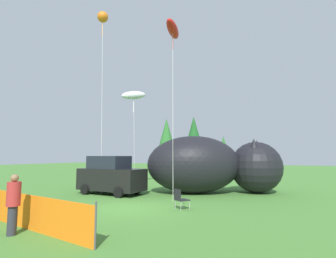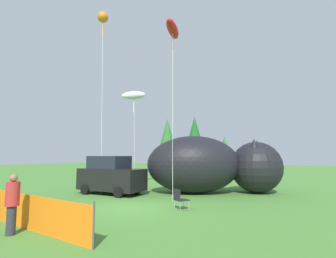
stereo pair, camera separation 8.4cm
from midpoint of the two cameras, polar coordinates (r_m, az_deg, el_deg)
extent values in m
plane|color=#477F33|center=(12.13, -8.64, -16.58)|extent=(120.00, 120.00, 0.00)
cube|color=black|center=(16.28, -12.35, -10.63)|extent=(4.13, 1.94, 1.26)
cube|color=#1E232D|center=(16.36, -12.82, -7.07)|extent=(2.31, 1.70, 0.75)
cylinder|color=black|center=(16.24, -6.98, -12.80)|extent=(0.60, 0.27, 0.59)
cylinder|color=black|center=(14.91, -10.80, -13.37)|extent=(0.60, 0.27, 0.59)
cylinder|color=black|center=(17.79, -13.73, -12.07)|extent=(0.60, 0.27, 0.59)
cylinder|color=black|center=(16.59, -17.70, -12.43)|extent=(0.60, 0.27, 0.59)
cube|color=black|center=(11.56, 2.93, -15.16)|extent=(0.71, 0.71, 0.03)
cube|color=black|center=(11.39, 1.87, -14.12)|extent=(0.42, 0.30, 0.46)
cylinder|color=#A5A5AD|center=(11.89, 3.25, -15.87)|extent=(0.02, 0.02, 0.40)
cylinder|color=#A5A5AD|center=(11.54, 4.50, -16.18)|extent=(0.02, 0.02, 0.40)
cylinder|color=#A5A5AD|center=(11.66, 1.39, -16.08)|extent=(0.02, 0.02, 0.40)
cylinder|color=#A5A5AD|center=(11.30, 2.60, -16.41)|extent=(0.02, 0.02, 0.40)
ellipsoid|color=black|center=(16.26, 5.46, -7.69)|extent=(6.65, 5.70, 3.49)
ellipsoid|color=white|center=(16.30, 5.49, -10.45)|extent=(4.43, 3.99, 1.57)
sphere|color=black|center=(17.22, 18.51, -7.89)|extent=(3.14, 3.14, 3.14)
cone|color=black|center=(18.00, 18.67, -3.79)|extent=(0.88, 0.88, 0.94)
cone|color=black|center=(16.44, 18.06, -3.64)|extent=(0.88, 0.88, 0.94)
cube|color=orange|center=(10.38, -30.45, -14.75)|extent=(7.86, 1.41, 1.05)
cylinder|color=#4C4C51|center=(7.06, -15.85, -19.54)|extent=(0.05, 0.05, 1.15)
cylinder|color=#2D2D38|center=(9.19, -31.04, -16.71)|extent=(0.26, 0.26, 0.82)
cylinder|color=#B72D2D|center=(9.07, -30.78, -12.03)|extent=(0.38, 0.38, 0.69)
sphere|color=#8C6647|center=(9.02, -30.63, -9.17)|extent=(0.22, 0.22, 0.22)
cylinder|color=silver|center=(16.95, -14.33, 6.11)|extent=(0.83, 0.73, 11.47)
sphere|color=orange|center=(19.43, -14.16, 22.58)|extent=(0.72, 0.72, 0.72)
cylinder|color=orange|center=(19.11, -14.21, 20.73)|extent=(0.06, 0.06, 1.20)
cylinder|color=silver|center=(18.78, -7.52, -2.41)|extent=(0.74, 0.89, 6.77)
ellipsoid|color=white|center=(19.82, -7.59, 7.31)|extent=(1.60, 2.01, 0.93)
cylinder|color=white|center=(19.67, -7.62, 5.32)|extent=(0.06, 0.06, 1.20)
cylinder|color=silver|center=(14.68, 0.89, 4.95)|extent=(0.84, 1.85, 10.05)
ellipsoid|color=red|center=(17.27, 0.88, 20.91)|extent=(1.04, 2.19, 0.89)
cylinder|color=red|center=(16.97, 0.88, 18.80)|extent=(0.06, 0.06, 1.20)
cylinder|color=brown|center=(46.51, 5.65, -7.27)|extent=(0.71, 0.71, 2.21)
cone|color=#1E5623|center=(46.63, 5.59, -1.56)|extent=(3.89, 3.89, 7.07)
cylinder|color=brown|center=(48.25, 12.06, -7.61)|extent=(0.44, 0.44, 1.38)
cone|color=#2D6B2D|center=(48.24, 11.98, -4.15)|extent=(2.44, 2.44, 4.43)
cylinder|color=brown|center=(47.45, -0.39, -7.30)|extent=(0.69, 0.69, 2.16)
cone|color=#2D6B2D|center=(47.55, -0.39, -1.83)|extent=(3.80, 3.80, 6.91)
camera|label=1|loc=(0.04, -90.15, 0.02)|focal=28.00mm
camera|label=2|loc=(0.04, 89.85, -0.02)|focal=28.00mm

